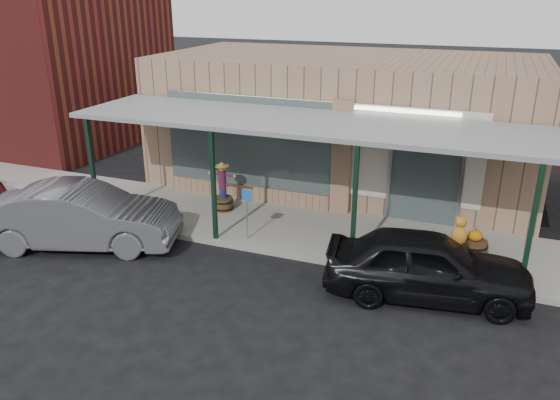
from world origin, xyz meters
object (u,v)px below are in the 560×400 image
at_px(barrel_scarecrow, 223,194).
at_px(car_grey, 81,216).
at_px(handicap_sign, 247,208).
at_px(barrel_pumpkin, 474,246).
at_px(parked_sedan, 428,265).

xyz_separation_m(barrel_scarecrow, car_grey, (-2.41, -3.14, 0.16)).
distance_m(barrel_scarecrow, car_grey, 3.97).
bearing_deg(handicap_sign, barrel_pumpkin, 18.49).
relative_size(parked_sedan, car_grey, 0.93).
bearing_deg(barrel_pumpkin, parked_sedan, -113.41).
relative_size(barrel_scarecrow, handicap_sign, 1.09).
bearing_deg(parked_sedan, barrel_pumpkin, -32.13).
bearing_deg(barrel_scarecrow, parked_sedan, -31.51).
relative_size(barrel_scarecrow, barrel_pumpkin, 1.84).
height_order(barrel_scarecrow, handicap_sign, barrel_scarecrow).
bearing_deg(barrel_scarecrow, barrel_pumpkin, -13.31).
bearing_deg(handicap_sign, parked_sedan, -4.04).
bearing_deg(barrel_scarecrow, handicap_sign, -55.74).
bearing_deg(barrel_pumpkin, car_grey, -164.46).
bearing_deg(handicap_sign, car_grey, -150.72).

